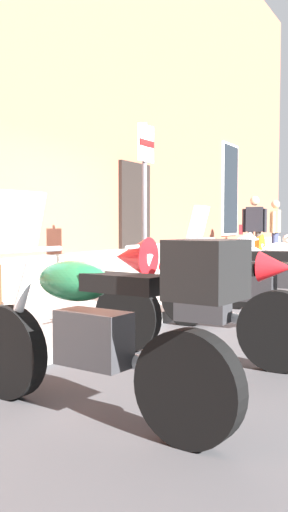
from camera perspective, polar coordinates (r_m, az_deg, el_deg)
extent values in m
plane|color=#38383A|center=(6.94, 4.36, -6.18)|extent=(140.00, 140.00, 0.00)
cube|color=slate|center=(7.45, -3.69, -5.01)|extent=(33.25, 2.27, 0.13)
cube|color=gray|center=(8.04, -10.36, -2.40)|extent=(27.25, 0.10, 0.70)
cube|color=black|center=(10.28, -0.97, 3.37)|extent=(1.10, 0.08, 2.30)
cube|color=silver|center=(15.31, 8.99, 6.89)|extent=(1.22, 0.06, 2.52)
cube|color=black|center=(15.30, 9.10, 6.89)|extent=(1.10, 0.03, 2.40)
cylinder|color=black|center=(3.75, -14.07, -9.72)|extent=(0.20, 0.62, 0.61)
cylinder|color=black|center=(2.88, 4.70, -13.66)|extent=(0.20, 0.62, 0.61)
cylinder|color=silver|center=(3.62, -13.09, -5.68)|extent=(0.11, 0.34, 0.68)
cube|color=#28282B|center=(3.20, -5.33, -8.61)|extent=(0.27, 0.46, 0.32)
ellipsoid|color=#195633|center=(3.24, -7.37, -2.61)|extent=(0.32, 0.55, 0.24)
cube|color=black|center=(3.00, -2.03, -2.88)|extent=(0.28, 0.50, 0.10)
cylinder|color=silver|center=(3.52, -12.32, 0.58)|extent=(0.62, 0.11, 0.04)
cylinder|color=silver|center=(3.14, 0.38, -11.25)|extent=(0.15, 0.46, 0.09)
cube|color=#B2BCC6|center=(3.56, -13.00, 3.50)|extent=(0.38, 0.19, 0.40)
cube|color=black|center=(2.71, 6.58, -1.44)|extent=(0.40, 0.36, 0.30)
cylinder|color=black|center=(4.93, -1.72, -6.34)|extent=(0.14, 0.64, 0.64)
cylinder|color=black|center=(4.39, 13.85, -7.65)|extent=(0.14, 0.64, 0.64)
cylinder|color=silver|center=(4.84, -0.71, -3.43)|extent=(0.08, 0.32, 0.64)
cube|color=#28282B|center=(4.57, 6.19, -4.85)|extent=(0.23, 0.45, 0.32)
ellipsoid|color=red|center=(4.60, 4.50, -1.20)|extent=(0.28, 0.53, 0.24)
cube|color=black|center=(4.45, 8.93, -1.25)|extent=(0.23, 0.49, 0.10)
cylinder|color=silver|center=(4.77, 0.12, 1.03)|extent=(0.62, 0.05, 0.04)
cylinder|color=silver|center=(4.59, 10.24, -6.48)|extent=(0.10, 0.45, 0.09)
cone|color=red|center=(4.85, -1.22, -0.12)|extent=(0.37, 0.35, 0.36)
cone|color=red|center=(4.33, 13.69, -1.17)|extent=(0.25, 0.27, 0.24)
cylinder|color=black|center=(6.19, 4.62, -4.43)|extent=(0.13, 0.62, 0.62)
cylinder|color=silver|center=(6.12, 5.49, -1.94)|extent=(0.08, 0.33, 0.67)
cube|color=#28282B|center=(5.90, 11.45, -3.11)|extent=(0.23, 0.44, 0.32)
ellipsoid|color=#B7BABF|center=(5.92, 10.11, 0.01)|extent=(0.27, 0.52, 0.24)
cube|color=black|center=(5.81, 13.66, 0.01)|extent=(0.23, 0.48, 0.10)
cylinder|color=silver|center=(6.07, 6.20, 1.73)|extent=(0.62, 0.05, 0.04)
cylinder|color=silver|center=(5.95, 14.55, -4.36)|extent=(0.10, 0.45, 0.09)
cube|color=#B2BCC6|center=(6.09, 5.69, 3.44)|extent=(0.36, 0.15, 0.40)
cylinder|color=black|center=(7.50, 9.43, -3.13)|extent=(0.15, 0.62, 0.62)
cylinder|color=silver|center=(7.44, 10.17, -1.12)|extent=(0.08, 0.32, 0.66)
ellipsoid|color=silver|center=(7.25, 14.19, 0.43)|extent=(0.28, 0.53, 0.24)
cylinder|color=silver|center=(7.39, 10.78, 1.85)|extent=(0.62, 0.06, 0.04)
cone|color=silver|center=(7.44, 9.83, 1.10)|extent=(0.38, 0.36, 0.36)
cylinder|color=black|center=(8.87, 10.88, -1.99)|extent=(0.13, 0.66, 0.66)
cylinder|color=silver|center=(8.83, 11.52, -0.52)|extent=(0.07, 0.29, 0.59)
ellipsoid|color=orange|center=(8.70, 14.68, 0.57)|extent=(0.27, 0.52, 0.24)
cylinder|color=silver|center=(8.79, 12.05, 1.74)|extent=(0.62, 0.05, 0.04)
cone|color=orange|center=(8.83, 11.22, 1.11)|extent=(0.37, 0.35, 0.36)
cylinder|color=black|center=(10.30, 14.25, -1.39)|extent=(0.17, 0.63, 0.63)
cylinder|color=silver|center=(10.25, 14.80, -0.01)|extent=(0.09, 0.31, 0.63)
sphere|color=silver|center=(10.24, 14.83, 1.68)|extent=(0.18, 0.18, 0.18)
cylinder|color=#38332D|center=(13.30, 11.87, 0.71)|extent=(0.14, 0.14, 0.84)
cylinder|color=#38332D|center=(13.32, 11.10, 0.72)|extent=(0.14, 0.14, 0.84)
cube|color=black|center=(13.30, 11.52, 3.80)|extent=(0.26, 0.43, 0.59)
sphere|color=tan|center=(13.31, 11.54, 5.69)|extent=(0.23, 0.23, 0.23)
cylinder|color=black|center=(13.27, 12.59, 3.65)|extent=(0.09, 0.09, 0.56)
cylinder|color=black|center=(13.33, 10.45, 3.68)|extent=(0.09, 0.09, 0.56)
cube|color=maroon|center=(13.32, 10.13, 2.75)|extent=(0.13, 0.10, 0.24)
cylinder|color=#2D3351|center=(14.28, 13.64, 0.81)|extent=(0.14, 0.14, 0.81)
cylinder|color=#2D3351|center=(14.11, 13.51, 0.78)|extent=(0.14, 0.14, 0.81)
cube|color=tan|center=(14.18, 13.61, 3.57)|extent=(0.41, 0.22, 0.57)
sphere|color=tan|center=(14.19, 13.64, 5.29)|extent=(0.22, 0.22, 0.22)
cylinder|color=tan|center=(14.43, 13.80, 3.45)|extent=(0.09, 0.09, 0.54)
cylinder|color=tan|center=(13.94, 13.42, 3.46)|extent=(0.09, 0.09, 0.54)
cylinder|color=#4C4C51|center=(6.65, 0.05, 4.26)|extent=(0.06, 0.06, 2.24)
cube|color=white|center=(6.71, 0.20, 11.73)|extent=(0.36, 0.03, 0.44)
cube|color=red|center=(6.70, 0.32, 11.74)|extent=(0.36, 0.01, 0.08)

